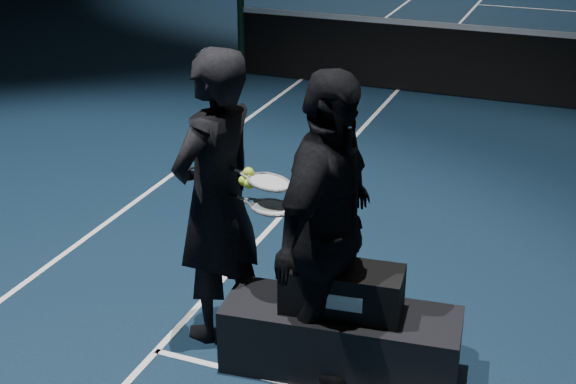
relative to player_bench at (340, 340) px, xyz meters
name	(u,v)px	position (x,y,z in m)	size (l,w,h in m)	color
net_post_left	(241,35)	(-3.47, 6.13, 0.33)	(0.10, 0.10, 1.10)	black
player_bench	(340,340)	(0.00, 0.00, 0.00)	(1.47, 0.49, 0.44)	black
racket_bag	(342,289)	(0.00, 0.00, 0.37)	(0.73, 0.31, 0.29)	black
bag_signature	(334,302)	(0.00, -0.16, 0.37)	(0.34, 0.00, 0.10)	white
player_a	(216,198)	(-0.91, 0.15, 0.77)	(0.72, 0.47, 1.97)	black
player_b	(327,233)	(-0.09, -0.06, 0.77)	(1.16, 0.48, 1.97)	black
racket_lower	(272,208)	(-0.47, 0.04, 0.82)	(0.68, 0.22, 0.03)	black
racket_upper	(269,182)	(-0.51, 0.09, 0.96)	(0.68, 0.22, 0.03)	black
tennis_balls	(247,179)	(-0.66, 0.09, 0.96)	(0.12, 0.10, 0.12)	#A6D82D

